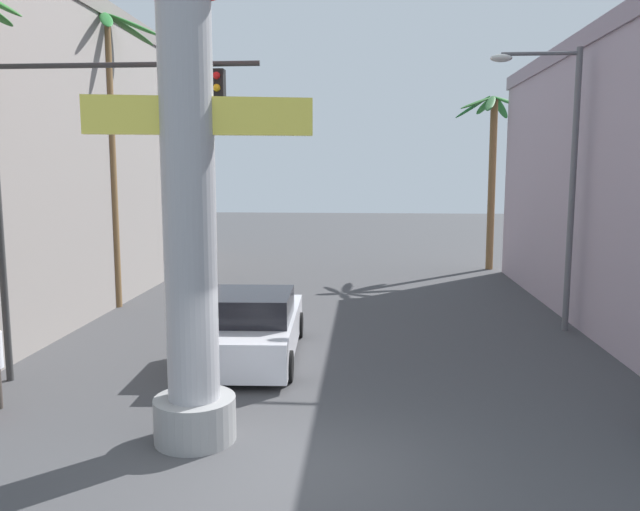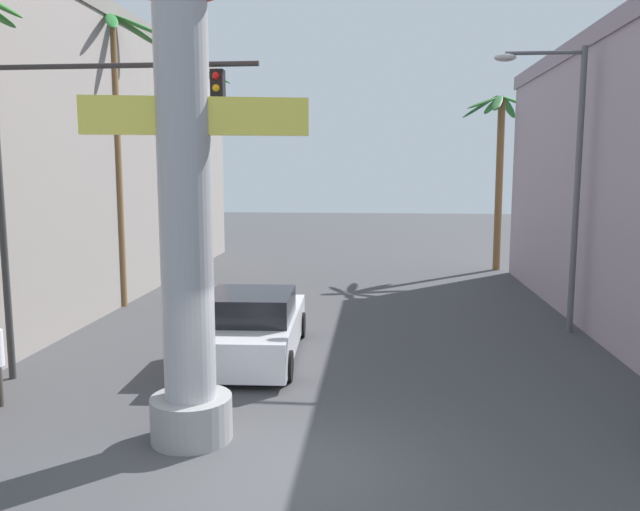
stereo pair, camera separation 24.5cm
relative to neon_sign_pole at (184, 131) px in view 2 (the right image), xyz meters
The scene contains 9 objects.
ground_plane 10.28m from the neon_sign_pole, 78.99° to the left, with size 88.08×88.08×0.00m, color #424244.
building_left 13.39m from the neon_sign_pole, 128.24° to the left, with size 6.56×24.52×9.24m.
neon_sign_pole is the anchor object (origin of this frame).
street_lamp 10.71m from the neon_sign_pole, 44.12° to the left, with size 2.31×0.28×7.34m.
traffic_light_mast 3.91m from the neon_sign_pole, 140.13° to the left, with size 5.30×0.32×6.32m.
car_lead 6.07m from the neon_sign_pole, 88.75° to the left, with size 2.28×4.94×1.56m.
palm_tree_far_left 16.67m from the neon_sign_pole, 106.68° to the left, with size 3.46×3.28×8.61m.
palm_tree_far_right 19.63m from the neon_sign_pole, 66.04° to the left, with size 3.25×3.26×7.40m.
palm_tree_mid_left 10.76m from the neon_sign_pole, 118.47° to the left, with size 3.37×3.23×8.94m.
Camera 2 is at (1.18, -8.15, 4.26)m, focal length 35.00 mm.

